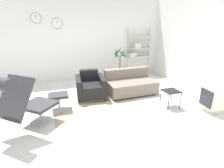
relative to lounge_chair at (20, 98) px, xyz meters
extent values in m
plane|color=silver|center=(1.55, 0.37, -0.70)|extent=(12.00, 12.00, 0.00)
cube|color=white|center=(1.55, 3.13, 0.70)|extent=(12.00, 0.06, 2.80)
cylinder|color=black|center=(0.21, 3.09, 1.39)|extent=(0.32, 0.01, 0.32)
cylinder|color=white|center=(0.21, 3.08, 1.39)|extent=(0.30, 0.02, 0.30)
cube|color=black|center=(0.21, 3.07, 1.43)|extent=(0.01, 0.01, 0.09)
cylinder|color=black|center=(0.83, 3.09, 1.23)|extent=(0.34, 0.01, 0.34)
cylinder|color=white|center=(0.83, 3.08, 1.23)|extent=(0.32, 0.02, 0.32)
cube|color=black|center=(0.83, 3.07, 1.28)|extent=(0.01, 0.01, 0.10)
cube|color=white|center=(4.57, 0.37, 0.70)|extent=(0.06, 12.00, 2.80)
cylinder|color=tan|center=(1.60, 0.21, -0.70)|extent=(2.20, 2.20, 0.01)
cylinder|color=#BCBCC1|center=(0.25, 0.29, -0.69)|extent=(0.62, 0.62, 0.02)
cylinder|color=#BCBCC1|center=(0.25, 0.29, -0.52)|extent=(0.06, 0.06, 0.33)
cube|color=#2D2D33|center=(0.25, 0.29, -0.31)|extent=(0.81, 0.81, 0.06)
cube|color=#2D2D33|center=(-0.06, -0.07, 0.04)|extent=(0.76, 0.74, 0.67)
cylinder|color=#BCBCC1|center=(0.64, 0.74, -0.69)|extent=(0.36, 0.36, 0.02)
cylinder|color=#BCBCC1|center=(0.64, 0.74, -0.53)|extent=(0.05, 0.05, 0.31)
cube|color=#2D2D33|center=(0.64, 0.74, -0.34)|extent=(0.44, 0.38, 0.06)
cube|color=silver|center=(1.49, 1.24, -0.67)|extent=(0.67, 0.72, 0.06)
cube|color=black|center=(1.49, 1.24, -0.47)|extent=(0.58, 0.86, 0.35)
cube|color=black|center=(1.52, 1.56, -0.15)|extent=(0.52, 0.22, 0.30)
cube|color=black|center=(1.80, 1.21, -0.39)|extent=(0.19, 0.82, 0.51)
cube|color=black|center=(1.18, 1.27, -0.39)|extent=(0.19, 0.82, 0.51)
cube|color=black|center=(2.66, 1.18, -0.68)|extent=(1.25, 0.75, 0.05)
cube|color=#70665B|center=(2.66, 1.18, -0.49)|extent=(1.40, 0.88, 0.33)
cube|color=#70665B|center=(2.65, 1.50, -0.18)|extent=(1.38, 0.23, 0.29)
cube|color=black|center=(3.20, 0.06, -0.29)|extent=(0.37, 0.37, 0.02)
cylinder|color=black|center=(3.04, -0.10, -0.50)|extent=(0.02, 0.02, 0.41)
cylinder|color=black|center=(3.37, -0.10, -0.50)|extent=(0.02, 0.02, 0.41)
cylinder|color=black|center=(3.04, 0.23, -0.50)|extent=(0.02, 0.02, 0.41)
cylinder|color=black|center=(3.37, 0.23, -0.50)|extent=(0.02, 0.02, 0.41)
cylinder|color=beige|center=(4.01, -0.44, -0.64)|extent=(0.32, 0.32, 0.13)
cube|color=beige|center=(4.01, -0.44, -0.35)|extent=(0.49, 0.47, 0.45)
cube|color=#282D33|center=(3.78, -0.42, -0.35)|extent=(0.05, 0.37, 0.39)
cylinder|color=#333338|center=(2.84, 2.58, -0.55)|extent=(0.28, 0.28, 0.31)
cylinder|color=#382819|center=(2.84, 2.58, -0.40)|extent=(0.26, 0.26, 0.02)
cylinder|color=brown|center=(2.84, 2.58, -0.11)|extent=(0.04, 0.04, 0.56)
cone|color=#2D6B33|center=(2.95, 2.56, 0.27)|extent=(0.15, 0.30, 0.29)
cone|color=#2D6B33|center=(2.84, 2.72, 0.30)|extent=(0.36, 0.12, 0.35)
cone|color=#2D6B33|center=(2.69, 2.60, 0.28)|extent=(0.15, 0.38, 0.31)
cone|color=#2D6B33|center=(2.82, 2.43, 0.29)|extent=(0.38, 0.15, 0.32)
cylinder|color=#BCBCC1|center=(3.31, 3.02, 0.18)|extent=(0.03, 0.03, 1.77)
cylinder|color=#BCBCC1|center=(4.21, 3.02, 0.18)|extent=(0.03, 0.03, 1.77)
cube|color=silver|center=(3.76, 2.90, 0.03)|extent=(0.97, 0.28, 0.02)
cube|color=silver|center=(3.76, 2.90, 0.33)|extent=(0.97, 0.28, 0.02)
cube|color=silver|center=(3.76, 2.90, 0.75)|extent=(0.97, 0.28, 0.02)
cube|color=beige|center=(3.45, 2.89, 0.11)|extent=(0.26, 0.24, 0.14)
cube|color=silver|center=(3.63, 2.89, 0.44)|extent=(0.24, 0.24, 0.18)
camera|label=1|loc=(0.67, -3.17, 1.23)|focal=28.00mm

